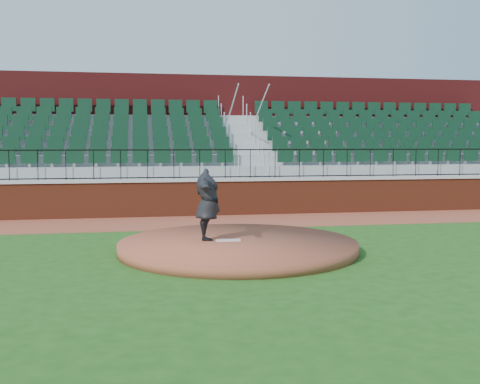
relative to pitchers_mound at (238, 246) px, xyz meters
name	(u,v)px	position (x,y,z in m)	size (l,w,h in m)	color
ground	(251,254)	(0.25, -0.34, -0.12)	(90.00, 90.00, 0.00)	#1E4D16
warning_track	(219,221)	(0.25, 5.06, -0.12)	(34.00, 3.20, 0.01)	brown
field_wall	(213,198)	(0.25, 6.66, 0.47)	(34.00, 0.35, 1.20)	maroon
wall_cap	(213,180)	(0.25, 6.66, 1.12)	(34.00, 0.45, 0.10)	#B7B7B7
wall_railing	(213,164)	(0.25, 6.66, 1.67)	(34.00, 0.05, 1.00)	black
seating_stands	(204,149)	(0.25, 9.39, 2.18)	(34.00, 5.10, 4.60)	gray
concourse_wall	(197,138)	(0.25, 12.19, 2.62)	(34.00, 0.50, 5.50)	maroon
pitchers_mound	(238,246)	(0.00, 0.00, 0.00)	(5.60, 5.60, 0.25)	brown
pitching_rubber	(228,240)	(-0.23, 0.01, 0.14)	(0.57, 0.14, 0.04)	silver
pitcher	(208,205)	(-0.69, 0.19, 0.98)	(2.09, 0.57, 1.70)	black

